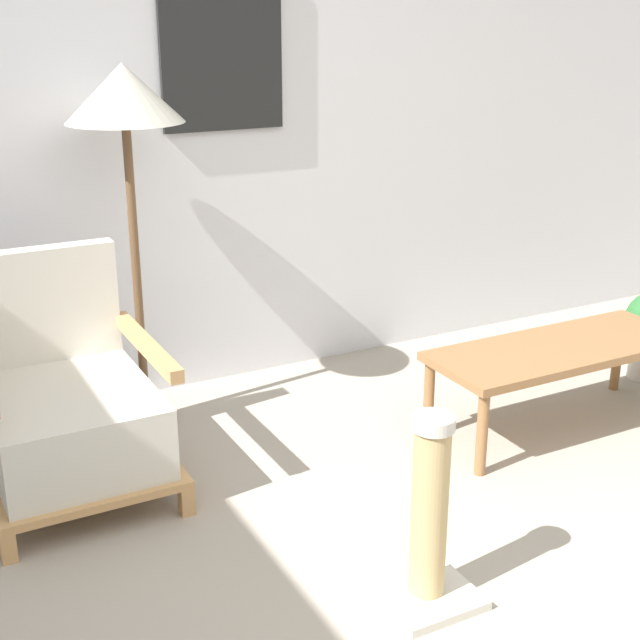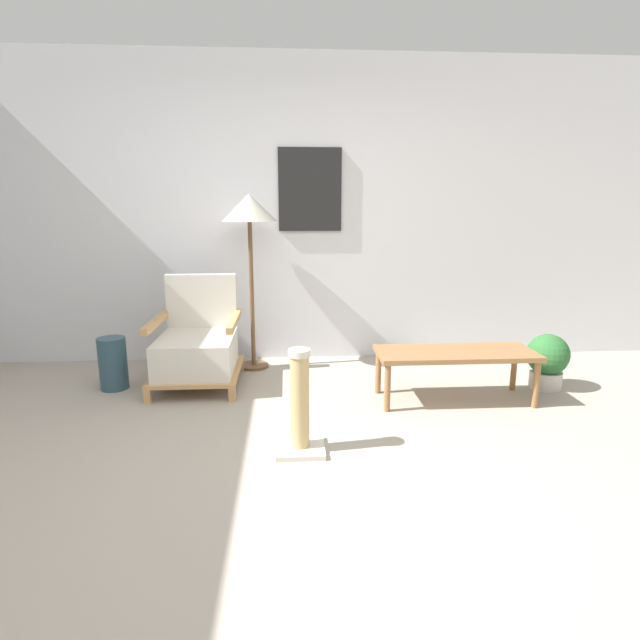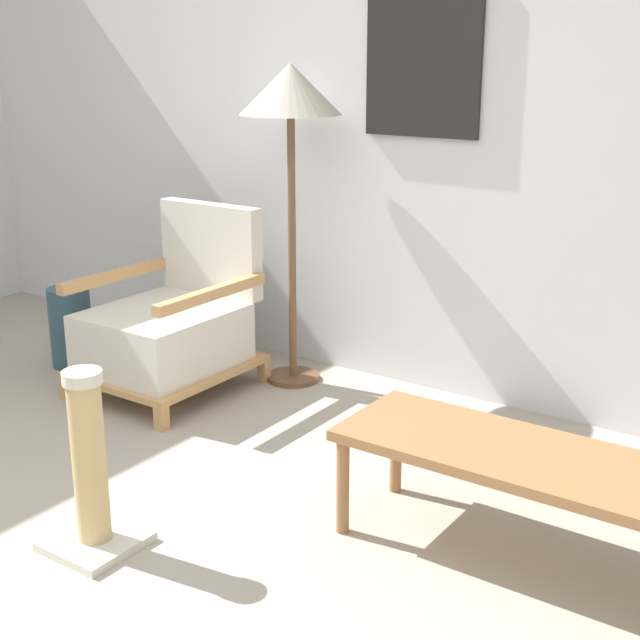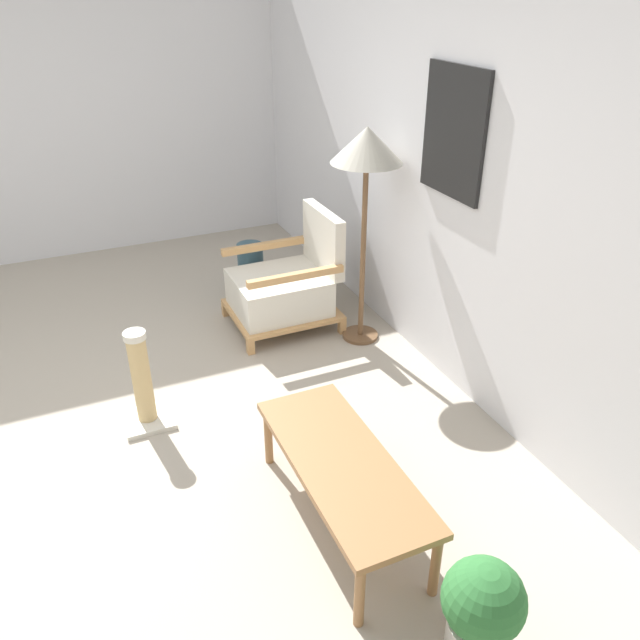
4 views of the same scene
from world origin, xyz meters
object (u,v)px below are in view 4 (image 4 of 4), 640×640
(armchair, at_px, (286,286))
(floor_lamp, at_px, (367,156))
(coffee_table, at_px, (342,467))
(vase, at_px, (251,268))
(potted_plant, at_px, (482,607))
(scratching_post, at_px, (143,387))

(armchair, relative_size, floor_lamp, 0.57)
(armchair, distance_m, floor_lamp, 1.17)
(coffee_table, distance_m, vase, 2.62)
(floor_lamp, height_order, potted_plant, floor_lamp)
(armchair, relative_size, potted_plant, 1.96)
(coffee_table, height_order, potted_plant, potted_plant)
(coffee_table, distance_m, potted_plant, 0.84)
(armchair, bearing_deg, coffee_table, -13.66)
(floor_lamp, height_order, coffee_table, floor_lamp)
(armchair, relative_size, scratching_post, 1.39)
(armchair, bearing_deg, floor_lamp, 45.44)
(armchair, height_order, potted_plant, armchair)
(coffee_table, relative_size, scratching_post, 1.86)
(scratching_post, bearing_deg, armchair, 123.47)
(vase, xyz_separation_m, potted_plant, (3.39, -0.21, 0.03))
(potted_plant, bearing_deg, vase, 176.46)
(potted_plant, bearing_deg, scratching_post, -154.85)
(potted_plant, distance_m, scratching_post, 2.16)
(potted_plant, relative_size, scratching_post, 0.71)
(vase, height_order, potted_plant, potted_plant)
(vase, bearing_deg, potted_plant, -3.54)
(armchair, relative_size, coffee_table, 0.75)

